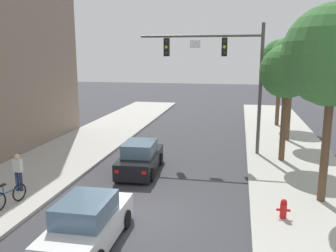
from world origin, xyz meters
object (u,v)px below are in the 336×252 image
Objects in this scene: pedestrian_sidewalk_left_walker at (18,170)px; bicycle_leaning at (9,196)px; traffic_signal_mast at (225,64)px; fire_hydrant at (283,209)px; car_following_white at (88,224)px; street_tree_second at (287,72)px; car_lead_black at (140,158)px; street_tree_farthest at (281,59)px; street_tree_third at (292,59)px; street_tree_nearest at (334,56)px.

bicycle_leaning is at bearing -69.19° from pedestrian_sidewalk_left_walker.
traffic_signal_mast is 10.18m from fire_hydrant.
street_tree_second reaches higher than car_following_white.
traffic_signal_mast reaches higher than pedestrian_sidewalk_left_walker.
car_lead_black is 8.98m from street_tree_second.
car_following_white is 0.61× the size of street_tree_farthest.
street_tree_third is (7.82, 15.32, 4.87)m from car_following_white.
car_following_white is at bearing -123.88° from street_tree_second.
street_tree_nearest is (12.56, 1.43, 4.81)m from pedestrian_sidewalk_left_walker.
bicycle_leaning is at bearing -125.10° from car_lead_black.
street_tree_second is at bearing 37.43° from bicycle_leaning.
car_following_white is 4.51m from bicycle_leaning.
pedestrian_sidewalk_left_walker is at bearing -138.40° from car_lead_black.
street_tree_nearest is (1.68, 1.94, 5.37)m from fire_hydrant.
traffic_signal_mast is 1.76× the size of car_following_white.
car_lead_black is at bearing 92.60° from car_following_white.
car_following_white is 6.86m from fire_hydrant.
car_lead_black is 10.00m from street_tree_nearest.
traffic_signal_mast is at bearing 161.28° from street_tree_second.
street_tree_nearest is 1.11× the size of street_tree_farthest.
street_tree_third is at bearing 82.64° from fire_hydrant.
street_tree_third is 1.00× the size of street_tree_farthest.
street_tree_farthest is (4.00, 9.09, 0.15)m from traffic_signal_mast.
pedestrian_sidewalk_left_walker is 0.21× the size of street_tree_nearest.
traffic_signal_mast is at bearing -113.74° from street_tree_farthest.
fire_hydrant is at bearing -97.36° from street_tree_third.
bicycle_leaning is 22.59m from street_tree_farthest.
car_lead_black is 6.00× the size of fire_hydrant.
pedestrian_sidewalk_left_walker is 0.24× the size of street_tree_third.
street_tree_nearest reaches higher than fire_hydrant.
car_lead_black is at bearing 146.32° from fire_hydrant.
street_tree_farthest is (-0.18, 5.23, -0.08)m from street_tree_third.
car_following_white is 2.60× the size of pedestrian_sidewalk_left_walker.
traffic_signal_mast reaches higher than bicycle_leaning.
fire_hydrant is at bearing -95.56° from street_tree_second.
street_tree_farthest reaches higher than fire_hydrant.
bicycle_leaning is at bearing -142.57° from street_tree_second.
pedestrian_sidewalk_left_walker is at bearing -125.66° from street_tree_farthest.
street_tree_second is at bearing 84.44° from fire_hydrant.
street_tree_farthest reaches higher than car_following_white.
street_tree_farthest is at bearing 54.34° from pedestrian_sidewalk_left_walker.
street_tree_farthest is (7.64, 20.55, 4.79)m from car_following_white.
pedestrian_sidewalk_left_walker is 13.53m from street_tree_nearest.
street_tree_third is (12.48, 11.92, 4.53)m from pedestrian_sidewalk_left_walker.
bicycle_leaning is 0.28× the size of street_tree_second.
traffic_signal_mast is 0.98× the size of street_tree_nearest.
car_lead_black is 2.46× the size of bicycle_leaning.
bicycle_leaning is 0.25× the size of street_tree_farthest.
street_tree_second is (3.30, -1.12, -0.38)m from traffic_signal_mast.
street_tree_third reaches higher than street_tree_farthest.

